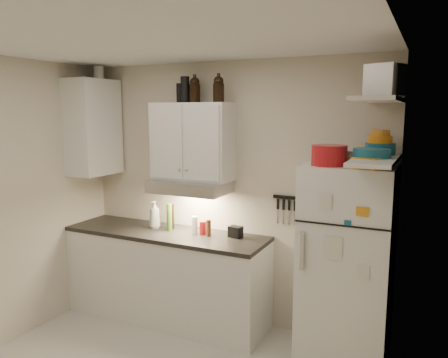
% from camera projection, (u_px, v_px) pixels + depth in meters
% --- Properties ---
extents(ceiling, '(3.20, 3.00, 0.02)m').
position_uv_depth(ceiling, '(129.00, 34.00, 2.84)').
color(ceiling, white).
rests_on(ceiling, ground).
extents(back_wall, '(3.20, 0.02, 2.60)m').
position_uv_depth(back_wall, '(228.00, 194.00, 4.38)').
color(back_wall, beige).
rests_on(back_wall, ground).
extents(right_wall, '(0.02, 3.00, 2.60)m').
position_uv_depth(right_wall, '(379.00, 264.00, 2.34)').
color(right_wall, beige).
rests_on(right_wall, ground).
extents(base_cabinet, '(2.10, 0.60, 0.88)m').
position_uv_depth(base_cabinet, '(167.00, 277.00, 4.47)').
color(base_cabinet, white).
rests_on(base_cabinet, floor).
extents(countertop, '(2.10, 0.62, 0.04)m').
position_uv_depth(countertop, '(166.00, 233.00, 4.40)').
color(countertop, black).
rests_on(countertop, base_cabinet).
extents(upper_cabinet, '(0.80, 0.33, 0.75)m').
position_uv_depth(upper_cabinet, '(193.00, 142.00, 4.27)').
color(upper_cabinet, white).
rests_on(upper_cabinet, back_wall).
extents(side_cabinet, '(0.33, 0.55, 1.00)m').
position_uv_depth(side_cabinet, '(93.00, 127.00, 4.62)').
color(side_cabinet, white).
rests_on(side_cabinet, left_wall).
extents(range_hood, '(0.76, 0.46, 0.12)m').
position_uv_depth(range_hood, '(190.00, 186.00, 4.28)').
color(range_hood, silver).
rests_on(range_hood, back_wall).
extents(fridge, '(0.70, 0.68, 1.70)m').
position_uv_depth(fridge, '(347.00, 266.00, 3.60)').
color(fridge, white).
rests_on(fridge, floor).
extents(shelf_hi, '(0.30, 0.95, 0.03)m').
position_uv_depth(shelf_hi, '(379.00, 100.00, 3.19)').
color(shelf_hi, white).
rests_on(shelf_hi, right_wall).
extents(shelf_lo, '(0.30, 0.95, 0.03)m').
position_uv_depth(shelf_lo, '(376.00, 160.00, 3.25)').
color(shelf_lo, white).
rests_on(shelf_lo, right_wall).
extents(knife_strip, '(0.42, 0.02, 0.03)m').
position_uv_depth(knife_strip, '(295.00, 198.00, 4.05)').
color(knife_strip, black).
rests_on(knife_strip, back_wall).
extents(dutch_oven, '(0.31, 0.31, 0.16)m').
position_uv_depth(dutch_oven, '(329.00, 155.00, 3.38)').
color(dutch_oven, '#AC141A').
rests_on(dutch_oven, fridge).
extents(book_stack, '(0.27, 0.30, 0.08)m').
position_uv_depth(book_stack, '(371.00, 163.00, 3.21)').
color(book_stack, orange).
rests_on(book_stack, fridge).
extents(spice_jar, '(0.08, 0.08, 0.11)m').
position_uv_depth(spice_jar, '(350.00, 158.00, 3.44)').
color(spice_jar, silver).
rests_on(spice_jar, fridge).
extents(stock_pot, '(0.27, 0.27, 0.19)m').
position_uv_depth(stock_pot, '(391.00, 87.00, 3.48)').
color(stock_pot, silver).
rests_on(stock_pot, shelf_hi).
extents(tin_a, '(0.23, 0.21, 0.21)m').
position_uv_depth(tin_a, '(389.00, 82.00, 3.07)').
color(tin_a, '#AAAAAD').
rests_on(tin_a, shelf_hi).
extents(tin_b, '(0.26, 0.26, 0.20)m').
position_uv_depth(tin_b, '(385.00, 80.00, 2.83)').
color(tin_b, '#AAAAAD').
rests_on(tin_b, shelf_hi).
extents(bowl_teal, '(0.23, 0.23, 0.09)m').
position_uv_depth(bowl_teal, '(380.00, 149.00, 3.47)').
color(bowl_teal, '#165B7A').
rests_on(bowl_teal, shelf_lo).
extents(bowl_orange, '(0.19, 0.19, 0.06)m').
position_uv_depth(bowl_orange, '(380.00, 139.00, 3.44)').
color(bowl_orange, orange).
rests_on(bowl_orange, bowl_teal).
extents(bowl_yellow, '(0.15, 0.15, 0.05)m').
position_uv_depth(bowl_yellow, '(380.00, 133.00, 3.43)').
color(bowl_yellow, orange).
rests_on(bowl_yellow, bowl_orange).
extents(plates, '(0.30, 0.30, 0.07)m').
position_uv_depth(plates, '(372.00, 153.00, 3.24)').
color(plates, '#165B7A').
rests_on(plates, shelf_lo).
extents(growler_a, '(0.13, 0.13, 0.25)m').
position_uv_depth(growler_a, '(195.00, 90.00, 4.20)').
color(growler_a, black).
rests_on(growler_a, upper_cabinet).
extents(growler_b, '(0.11, 0.11, 0.25)m').
position_uv_depth(growler_b, '(219.00, 89.00, 4.06)').
color(growler_b, black).
rests_on(growler_b, upper_cabinet).
extents(thermos_a, '(0.10, 0.10, 0.25)m').
position_uv_depth(thermos_a, '(185.00, 90.00, 4.24)').
color(thermos_a, black).
rests_on(thermos_a, upper_cabinet).
extents(thermos_b, '(0.08, 0.08, 0.19)m').
position_uv_depth(thermos_b, '(180.00, 93.00, 4.34)').
color(thermos_b, black).
rests_on(thermos_b, upper_cabinet).
extents(side_jar, '(0.13, 0.13, 0.14)m').
position_uv_depth(side_jar, '(99.00, 73.00, 4.61)').
color(side_jar, silver).
rests_on(side_jar, side_cabinet).
extents(soap_bottle, '(0.12, 0.13, 0.32)m').
position_uv_depth(soap_bottle, '(155.00, 213.00, 4.50)').
color(soap_bottle, white).
rests_on(soap_bottle, countertop).
extents(pepper_mill, '(0.07, 0.07, 0.16)m').
position_uv_depth(pepper_mill, '(208.00, 228.00, 4.22)').
color(pepper_mill, brown).
rests_on(pepper_mill, countertop).
extents(oil_bottle, '(0.06, 0.06, 0.28)m').
position_uv_depth(oil_bottle, '(169.00, 217.00, 4.40)').
color(oil_bottle, '#3C6519').
rests_on(oil_bottle, countertop).
extents(vinegar_bottle, '(0.05, 0.05, 0.26)m').
position_uv_depth(vinegar_bottle, '(172.00, 217.00, 4.47)').
color(vinegar_bottle, black).
rests_on(vinegar_bottle, countertop).
extents(clear_bottle, '(0.07, 0.07, 0.18)m').
position_uv_depth(clear_bottle, '(195.00, 225.00, 4.29)').
color(clear_bottle, silver).
rests_on(clear_bottle, countertop).
extents(red_jar, '(0.08, 0.08, 0.13)m').
position_uv_depth(red_jar, '(203.00, 228.00, 4.28)').
color(red_jar, '#AC141A').
rests_on(red_jar, countertop).
extents(caddy, '(0.14, 0.11, 0.11)m').
position_uv_depth(caddy, '(235.00, 232.00, 4.19)').
color(caddy, black).
rests_on(caddy, countertop).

